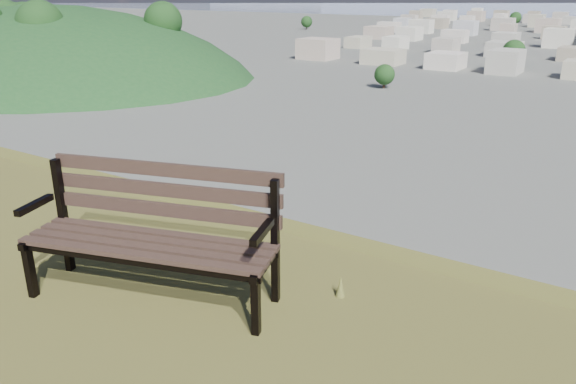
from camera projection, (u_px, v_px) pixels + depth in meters
The scene contains 2 objects.
park_bench at pixel (154, 226), 4.40m from camera, with size 2.08×1.19×1.04m.
green_wooded_hill at pixel (45, 73), 188.35m from camera, with size 172.97×138.37×86.48m.
Camera 1 is at (4.20, -0.37, 27.36)m, focal length 35.00 mm.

